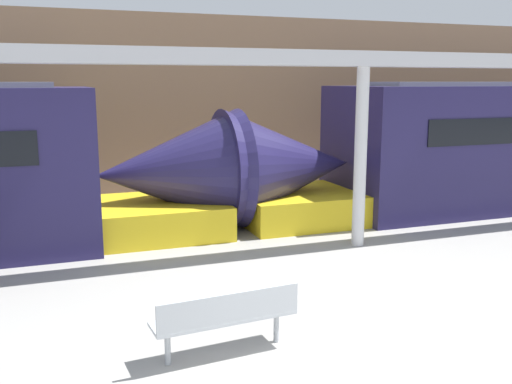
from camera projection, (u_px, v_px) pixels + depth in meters
station_wall at (158, 108)px, 15.46m from camera, size 56.00×0.20×5.00m
bench_near at (226, 315)px, 6.70m from camera, size 1.78×0.58×0.82m
support_column_near at (360, 158)px, 11.08m from camera, size 0.24×0.24×3.48m
canopy_beam at (364, 59)px, 10.72m from camera, size 28.00×0.60×0.28m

